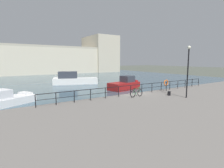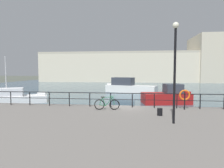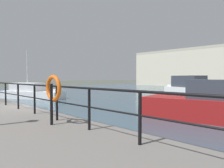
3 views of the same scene
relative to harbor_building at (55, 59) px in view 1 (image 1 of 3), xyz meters
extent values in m
plane|color=#4C5147|center=(-5.94, -53.73, -5.30)|extent=(240.00, 240.00, 0.00)
cube|color=#385160|center=(-5.94, -23.53, -5.30)|extent=(80.00, 60.00, 0.01)
cube|color=slate|center=(-5.94, -60.23, -4.78)|extent=(56.00, 13.00, 1.04)
cube|color=beige|center=(-5.94, 0.02, -0.69)|extent=(61.67, 14.81, 9.22)
cube|color=#C0B69F|center=(19.72, 0.02, 2.25)|extent=(10.35, 16.29, 15.09)
cube|color=#B1A993|center=(-5.94, -7.09, 4.27)|extent=(61.67, 0.60, 0.70)
cube|color=maroon|center=(-1.51, -46.15, -4.70)|extent=(5.66, 3.44, 1.19)
cube|color=#333842|center=(-0.70, -46.01, -3.58)|extent=(2.18, 2.13, 1.04)
cube|color=maroon|center=(0.67, -45.77, -3.98)|extent=(0.94, 1.87, 0.24)
cube|color=white|center=(-16.28, -46.60, -4.35)|extent=(1.52, 1.83, 0.24)
cube|color=white|center=(-5.67, -35.29, -4.68)|extent=(9.04, 5.24, 1.23)
cube|color=#333842|center=(-7.07, -34.77, -3.40)|extent=(4.12, 3.11, 1.33)
cube|color=white|center=(-9.13, -34.00, -3.94)|extent=(1.56, 1.89, 0.24)
cylinder|color=black|center=(-16.48, -54.48, -3.74)|extent=(0.07, 0.07, 1.05)
cylinder|color=black|center=(-14.88, -54.48, -3.74)|extent=(0.07, 0.07, 1.05)
cylinder|color=black|center=(-13.27, -54.48, -3.74)|extent=(0.07, 0.07, 1.05)
cylinder|color=black|center=(-11.67, -54.48, -3.74)|extent=(0.07, 0.07, 1.05)
cylinder|color=black|center=(-10.06, -54.48, -3.74)|extent=(0.07, 0.07, 1.05)
cylinder|color=black|center=(-8.46, -54.48, -3.74)|extent=(0.07, 0.07, 1.05)
cylinder|color=black|center=(-6.85, -54.48, -3.74)|extent=(0.07, 0.07, 1.05)
cylinder|color=black|center=(-5.25, -54.48, -3.74)|extent=(0.07, 0.07, 1.05)
cylinder|color=black|center=(-3.64, -54.48, -3.74)|extent=(0.07, 0.07, 1.05)
cylinder|color=black|center=(-2.03, -54.48, -3.74)|extent=(0.07, 0.07, 1.05)
cylinder|color=black|center=(-0.43, -54.48, -3.74)|extent=(0.07, 0.07, 1.05)
cylinder|color=black|center=(1.18, -54.48, -3.74)|extent=(0.07, 0.07, 1.05)
cylinder|color=black|center=(2.78, -54.48, -3.74)|extent=(0.07, 0.07, 1.05)
cylinder|color=black|center=(4.39, -54.48, -3.74)|extent=(0.07, 0.07, 1.05)
cylinder|color=black|center=(5.99, -54.48, -3.74)|extent=(0.07, 0.07, 1.05)
cylinder|color=black|center=(-5.25, -54.48, -3.21)|extent=(22.47, 0.06, 0.06)
cylinder|color=black|center=(-5.25, -54.48, -3.69)|extent=(22.47, 0.04, 0.04)
torus|color=black|center=(-6.46, -55.54, -3.90)|extent=(0.72, 0.12, 0.72)
torus|color=black|center=(-7.51, -55.63, -3.90)|extent=(0.72, 0.12, 0.72)
cylinder|color=#146638|center=(-6.83, -55.57, -3.66)|extent=(0.55, 0.08, 0.66)
cylinder|color=#146638|center=(-7.19, -55.60, -3.70)|extent=(0.24, 0.05, 0.58)
cylinder|color=#146638|center=(-6.93, -55.58, -3.38)|extent=(0.72, 0.09, 0.11)
cylinder|color=#146638|center=(-7.30, -55.61, -3.94)|extent=(0.43, 0.07, 0.12)
cylinder|color=#146638|center=(-7.40, -55.62, -3.66)|extent=(0.26, 0.06, 0.51)
cylinder|color=#146638|center=(-6.52, -55.55, -3.62)|extent=(0.14, 0.05, 0.57)
cube|color=black|center=(-7.29, -55.61, -3.37)|extent=(0.23, 0.11, 0.05)
cylinder|color=#146638|center=(-6.57, -55.55, -3.29)|extent=(0.52, 0.06, 0.02)
cylinder|color=black|center=(-3.55, -56.92, -4.04)|extent=(0.32, 0.32, 0.44)
cylinder|color=black|center=(-1.60, -54.90, -3.69)|extent=(0.08, 0.08, 1.15)
torus|color=orange|center=(-1.60, -54.84, -3.24)|extent=(0.75, 0.11, 0.75)
cylinder|color=black|center=(-3.07, -58.66, -1.84)|extent=(0.12, 0.12, 4.84)
sphere|color=silver|center=(-3.07, -58.66, 0.72)|extent=(0.32, 0.32, 0.32)
camera|label=1|loc=(-18.79, -69.12, -0.56)|focal=28.18mm
camera|label=2|loc=(-5.10, -68.84, -1.54)|focal=31.24mm
camera|label=3|loc=(3.64, -57.67, -2.94)|focal=32.85mm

